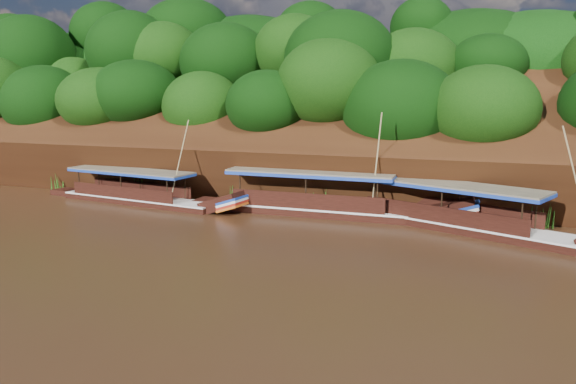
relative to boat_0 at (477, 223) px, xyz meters
The scene contains 6 objects.
ground 12.29m from the boat_0, 145.91° to the right, with size 160.00×160.00×0.00m, color black.
riverbank 18.88m from the boat_0, 122.70° to the left, with size 120.00×30.06×19.40m.
boat_0 is the anchor object (origin of this frame).
boat_1 8.39m from the boat_0, 169.39° to the left, with size 15.76×2.88×6.89m.
boat_2 21.15m from the boat_0, behind, with size 14.41×3.77×6.16m.
reeds 13.52m from the boat_0, 167.94° to the left, with size 48.61×2.21×2.12m.
Camera 1 is at (10.56, -24.26, 7.63)m, focal length 35.00 mm.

